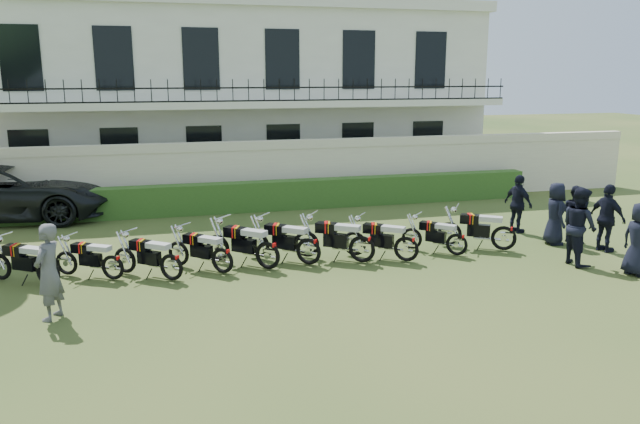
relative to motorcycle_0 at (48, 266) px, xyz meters
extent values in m
plane|color=#2B441B|center=(5.70, -0.62, -0.49)|extent=(100.00, 100.00, 0.00)
cube|color=beige|center=(5.70, 7.38, 0.51)|extent=(30.00, 0.30, 2.00)
cube|color=beige|center=(5.70, 7.38, 1.66)|extent=(30.00, 0.35, 0.30)
cube|color=#284C1B|center=(6.70, 6.58, 0.01)|extent=(18.00, 0.60, 1.00)
cube|color=silver|center=(5.70, 13.38, 3.01)|extent=(20.00, 8.00, 7.00)
cube|color=silver|center=(5.70, 13.38, 6.71)|extent=(20.40, 8.40, 0.40)
cube|color=silver|center=(5.70, 8.68, 3.01)|extent=(20.00, 1.40, 0.25)
cube|color=black|center=(5.70, 8.03, 3.61)|extent=(20.00, 0.05, 0.05)
cube|color=black|center=(5.70, 8.03, 3.16)|extent=(20.00, 0.05, 0.05)
cube|color=black|center=(-1.80, 9.40, 1.11)|extent=(1.30, 0.12, 2.20)
cube|color=black|center=(-1.80, 9.40, 4.61)|extent=(1.30, 0.12, 2.20)
cube|color=black|center=(1.20, 9.40, 1.11)|extent=(1.30, 0.12, 2.20)
cube|color=black|center=(1.20, 9.40, 4.61)|extent=(1.30, 0.12, 2.20)
cube|color=black|center=(4.20, 9.40, 1.11)|extent=(1.30, 0.12, 2.20)
cube|color=black|center=(4.20, 9.40, 4.61)|extent=(1.30, 0.12, 2.20)
cube|color=black|center=(7.20, 9.40, 1.11)|extent=(1.30, 0.12, 2.20)
cube|color=black|center=(7.20, 9.40, 4.61)|extent=(1.30, 0.12, 2.20)
cube|color=black|center=(10.20, 9.40, 1.11)|extent=(1.30, 0.12, 2.20)
cube|color=black|center=(10.20, 9.40, 4.61)|extent=(1.30, 0.12, 2.20)
cube|color=black|center=(13.20, 9.40, 1.11)|extent=(1.30, 0.12, 2.20)
cube|color=black|center=(13.20, 9.40, 4.61)|extent=(1.30, 0.12, 2.20)
torus|color=black|center=(0.56, -0.37, -0.19)|extent=(0.58, 0.42, 0.63)
torus|color=black|center=(-0.56, 0.37, -0.19)|extent=(0.58, 0.42, 0.63)
cube|color=black|center=(0.04, -0.03, -0.03)|extent=(0.57, 0.47, 0.31)
cube|color=black|center=(-0.16, 0.10, 0.25)|extent=(0.53, 0.48, 0.23)
cube|color=red|center=(-0.16, 0.10, 0.26)|extent=(0.14, 0.29, 0.24)
cube|color=#DD9C0B|center=(-0.11, 0.07, 0.26)|extent=(0.11, 0.28, 0.24)
cube|color=#A9A9A9|center=(0.27, -0.18, 0.29)|extent=(0.61, 0.52, 0.12)
cylinder|color=silver|center=(-0.43, 0.28, 0.56)|extent=(0.36, 0.53, 0.03)
torus|color=black|center=(1.86, -0.21, -0.21)|extent=(0.54, 0.37, 0.57)
torus|color=black|center=(0.81, 0.42, -0.21)|extent=(0.54, 0.37, 0.57)
cube|color=black|center=(1.38, 0.08, -0.07)|extent=(0.53, 0.41, 0.28)
cube|color=black|center=(1.19, 0.19, 0.18)|extent=(0.49, 0.43, 0.21)
cube|color=red|center=(1.19, 0.19, 0.19)|extent=(0.12, 0.26, 0.22)
cube|color=#DD9C0B|center=(1.24, 0.16, 0.19)|extent=(0.09, 0.26, 0.22)
cube|color=#A9A9A9|center=(1.60, -0.05, 0.22)|extent=(0.56, 0.46, 0.11)
cylinder|color=silver|center=(0.93, 0.35, 0.47)|extent=(0.31, 0.50, 0.03)
torus|color=black|center=(3.14, -0.70, -0.19)|extent=(0.54, 0.46, 0.62)
torus|color=black|center=(2.11, 0.12, -0.19)|extent=(0.54, 0.46, 0.62)
cube|color=black|center=(2.66, -0.32, -0.04)|extent=(0.55, 0.49, 0.30)
cube|color=black|center=(2.48, -0.18, 0.23)|extent=(0.52, 0.49, 0.22)
cube|color=red|center=(2.48, -0.18, 0.24)|extent=(0.16, 0.28, 0.23)
cube|color=#DD9C0B|center=(2.53, -0.22, 0.24)|extent=(0.13, 0.27, 0.23)
cube|color=#A9A9A9|center=(2.87, -0.49, 0.27)|extent=(0.59, 0.54, 0.12)
cylinder|color=silver|center=(2.23, 0.02, 0.54)|extent=(0.40, 0.49, 0.03)
torus|color=black|center=(4.27, -0.51, -0.19)|extent=(0.51, 0.48, 0.61)
torus|color=black|center=(3.31, 0.37, -0.19)|extent=(0.51, 0.48, 0.61)
cube|color=black|center=(3.82, -0.11, -0.04)|extent=(0.53, 0.50, 0.30)
cube|color=black|center=(3.65, 0.05, 0.23)|extent=(0.51, 0.50, 0.22)
cube|color=red|center=(3.65, 0.05, 0.24)|extent=(0.18, 0.28, 0.23)
cube|color=#DD9C0B|center=(3.70, 0.01, 0.24)|extent=(0.15, 0.27, 0.23)
cube|color=#A9A9A9|center=(4.02, -0.29, 0.27)|extent=(0.57, 0.55, 0.12)
cylinder|color=silver|center=(3.42, 0.27, 0.53)|extent=(0.43, 0.46, 0.03)
torus|color=black|center=(5.40, -0.53, -0.16)|extent=(0.57, 0.53, 0.68)
torus|color=black|center=(4.32, 0.44, -0.16)|extent=(0.57, 0.53, 0.68)
cube|color=black|center=(4.90, -0.08, 0.01)|extent=(0.59, 0.56, 0.33)
cube|color=black|center=(4.71, 0.09, 0.31)|extent=(0.56, 0.55, 0.24)
cube|color=red|center=(4.71, 0.09, 0.32)|extent=(0.19, 0.31, 0.26)
cube|color=#DD9C0B|center=(4.76, 0.05, 0.32)|extent=(0.16, 0.30, 0.26)
cube|color=#A9A9A9|center=(5.12, -0.28, 0.35)|extent=(0.63, 0.61, 0.13)
cylinder|color=silver|center=(4.45, 0.33, 0.64)|extent=(0.47, 0.52, 0.03)
torus|color=black|center=(6.44, -0.40, -0.17)|extent=(0.58, 0.50, 0.67)
torus|color=black|center=(5.34, 0.51, -0.17)|extent=(0.58, 0.50, 0.67)
cube|color=black|center=(5.93, 0.02, 0.00)|extent=(0.59, 0.53, 0.33)
cube|color=black|center=(5.74, 0.18, 0.29)|extent=(0.56, 0.53, 0.24)
cube|color=red|center=(5.74, 0.18, 0.30)|extent=(0.18, 0.31, 0.25)
cube|color=#DD9C0B|center=(5.79, 0.14, 0.30)|extent=(0.15, 0.30, 0.25)
cube|color=#A9A9A9|center=(6.16, -0.17, 0.34)|extent=(0.63, 0.58, 0.13)
cylinder|color=silver|center=(5.47, 0.40, 0.62)|extent=(0.44, 0.53, 0.03)
torus|color=black|center=(7.80, -0.52, -0.16)|extent=(0.62, 0.47, 0.68)
torus|color=black|center=(6.60, 0.30, -0.16)|extent=(0.62, 0.47, 0.68)
cube|color=black|center=(7.25, -0.14, 0.01)|extent=(0.62, 0.51, 0.34)
cube|color=black|center=(7.03, 0.00, 0.31)|extent=(0.58, 0.52, 0.25)
cube|color=red|center=(7.03, 0.00, 0.32)|extent=(0.16, 0.31, 0.26)
cube|color=#DD9C0B|center=(7.09, -0.04, 0.32)|extent=(0.13, 0.31, 0.26)
cube|color=#A9A9A9|center=(7.49, -0.32, 0.36)|extent=(0.66, 0.57, 0.13)
cylinder|color=silver|center=(6.74, 0.20, 0.65)|extent=(0.41, 0.57, 0.03)
torus|color=black|center=(8.83, -0.73, -0.18)|extent=(0.56, 0.47, 0.64)
torus|color=black|center=(7.75, 0.10, -0.18)|extent=(0.56, 0.47, 0.64)
cube|color=black|center=(8.33, -0.34, -0.02)|extent=(0.57, 0.50, 0.31)
cube|color=black|center=(8.14, -0.20, 0.26)|extent=(0.54, 0.50, 0.23)
cube|color=red|center=(8.14, -0.20, 0.27)|extent=(0.17, 0.29, 0.24)
cube|color=#DD9C0B|center=(8.19, -0.23, 0.27)|extent=(0.14, 0.29, 0.24)
cube|color=#A9A9A9|center=(8.56, -0.52, 0.30)|extent=(0.61, 0.55, 0.13)
cylinder|color=silver|center=(7.88, 0.01, 0.58)|extent=(0.41, 0.52, 0.03)
torus|color=black|center=(10.19, -0.57, -0.21)|extent=(0.47, 0.46, 0.57)
torus|color=black|center=(9.32, 0.29, -0.21)|extent=(0.47, 0.46, 0.57)
cube|color=black|center=(9.79, -0.17, -0.07)|extent=(0.49, 0.48, 0.28)
cube|color=black|center=(9.63, -0.02, 0.18)|extent=(0.47, 0.47, 0.21)
cube|color=red|center=(9.63, -0.02, 0.19)|extent=(0.17, 0.26, 0.22)
cube|color=#DD9C0B|center=(9.67, -0.06, 0.19)|extent=(0.15, 0.25, 0.22)
cube|color=#A9A9A9|center=(9.97, -0.35, 0.22)|extent=(0.53, 0.52, 0.11)
cylinder|color=silver|center=(9.42, 0.19, 0.47)|extent=(0.42, 0.42, 0.03)
torus|color=black|center=(11.74, -0.43, -0.17)|extent=(0.60, 0.45, 0.66)
torus|color=black|center=(10.57, 0.34, -0.17)|extent=(0.60, 0.45, 0.66)
cube|color=black|center=(11.20, -0.07, -0.01)|extent=(0.60, 0.49, 0.32)
cube|color=black|center=(10.99, 0.06, 0.29)|extent=(0.56, 0.50, 0.24)
cube|color=red|center=(10.99, 0.06, 0.30)|extent=(0.15, 0.30, 0.25)
cube|color=#DD9C0B|center=(11.05, 0.03, 0.30)|extent=(0.12, 0.30, 0.25)
cube|color=#A9A9A9|center=(11.44, -0.24, 0.33)|extent=(0.64, 0.55, 0.13)
cylinder|color=silver|center=(10.71, 0.25, 0.61)|extent=(0.39, 0.56, 0.03)
imported|color=black|center=(-2.19, 7.27, 0.41)|extent=(6.74, 3.63, 1.80)
imported|color=slate|center=(0.34, -1.95, 0.44)|extent=(0.69, 0.81, 1.87)
imported|color=black|center=(13.09, -2.60, 0.37)|extent=(0.74, 0.95, 1.73)
imported|color=black|center=(12.30, -1.52, 0.47)|extent=(0.75, 0.95, 1.93)
imported|color=black|center=(13.73, -0.74, 0.40)|extent=(0.67, 1.13, 1.80)
imported|color=black|center=(12.88, 0.26, 0.36)|extent=(0.72, 0.94, 1.71)
imported|color=black|center=(13.54, 0.28, 0.30)|extent=(0.65, 0.81, 1.60)
imported|color=black|center=(12.61, 1.64, 0.36)|extent=(0.66, 1.08, 1.72)
camera|label=1|loc=(2.40, -14.11, 4.10)|focal=35.00mm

